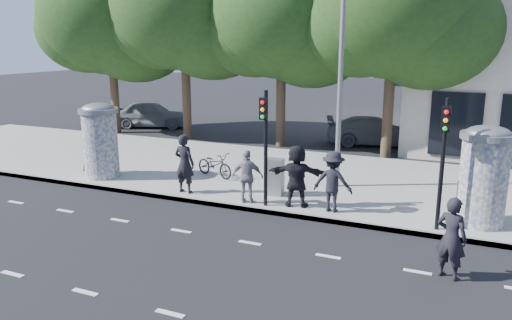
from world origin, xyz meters
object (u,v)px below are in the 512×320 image
at_px(ad_column_left, 100,139).
at_px(ped_b, 185,164).
at_px(ped_a, 91,150).
at_px(car_left, 151,114).
at_px(ped_f, 297,176).
at_px(cabinet_left, 274,177).
at_px(street_lamp, 341,44).
at_px(man_road, 451,238).
at_px(car_right, 375,131).
at_px(traffic_pole_near, 265,137).
at_px(ped_e, 247,177).
at_px(ped_d, 333,182).
at_px(traffic_pole_far, 443,151).
at_px(bicycle, 215,164).
at_px(ad_column_right, 484,174).

distance_m(ad_column_left, ped_b, 3.79).
relative_size(ped_a, car_left, 0.40).
bearing_deg(ad_column_left, ped_f, -2.68).
bearing_deg(cabinet_left, street_lamp, 43.04).
bearing_deg(man_road, car_left, -16.00).
bearing_deg(street_lamp, man_road, -53.90).
bearing_deg(ad_column_left, street_lamp, 14.94).
xyz_separation_m(man_road, car_right, (-4.04, 13.40, -0.22)).
bearing_deg(traffic_pole_near, ped_e, 171.93).
bearing_deg(ped_d, cabinet_left, -19.79).
bearing_deg(car_left, ped_e, -154.09).
height_order(ad_column_left, ped_f, ad_column_left).
bearing_deg(ped_e, traffic_pole_far, 163.43).
bearing_deg(ped_b, cabinet_left, -158.76).
relative_size(traffic_pole_far, ped_f, 1.83).
xyz_separation_m(man_road, bicycle, (-8.12, 4.70, -0.30)).
bearing_deg(bicycle, street_lamp, -63.51).
bearing_deg(ped_f, cabinet_left, -49.26).
distance_m(ped_f, bicycle, 4.26).
bearing_deg(ped_d, ad_column_right, -170.83).
bearing_deg(ped_a, street_lamp, -166.63).
xyz_separation_m(ped_b, car_right, (4.04, 10.77, -0.42)).
distance_m(ped_e, man_road, 6.32).
distance_m(man_road, car_right, 14.00).
xyz_separation_m(ped_d, car_right, (-0.77, 10.66, -0.35)).
xyz_separation_m(street_lamp, bicycle, (-4.30, -0.53, -4.20)).
height_order(traffic_pole_far, cabinet_left, traffic_pole_far).
xyz_separation_m(traffic_pole_far, street_lamp, (-3.40, 2.84, 2.56)).
xyz_separation_m(traffic_pole_far, car_left, (-16.48, 10.92, -1.48)).
bearing_deg(ad_column_left, ped_e, -5.92).
height_order(man_road, bicycle, man_road).
bearing_deg(ad_column_left, ad_column_right, 0.92).
distance_m(ped_d, man_road, 4.28).
relative_size(ad_column_right, ped_e, 1.64).
distance_m(ad_column_left, car_left, 11.44).
xyz_separation_m(ad_column_right, ped_d, (-3.86, -0.55, -0.51)).
distance_m(ad_column_left, ad_column_right, 12.40).
height_order(ad_column_left, man_road, ad_column_left).
distance_m(ped_a, car_right, 13.14).
xyz_separation_m(ped_a, ped_f, (8.11, -0.57, 0.04)).
bearing_deg(car_left, ad_column_left, -173.28).
distance_m(ped_a, ped_b, 4.44).
distance_m(ped_f, man_road, 5.15).
bearing_deg(ped_f, traffic_pole_near, 11.61).
relative_size(street_lamp, ped_e, 4.95).
relative_size(ped_a, ped_e, 1.10).
relative_size(ad_column_right, street_lamp, 0.33).
distance_m(traffic_pole_near, car_right, 11.18).
bearing_deg(traffic_pole_far, ad_column_left, 176.45).
distance_m(ped_b, car_right, 11.51).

